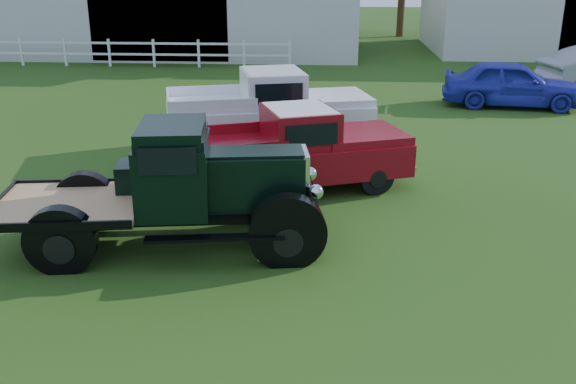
# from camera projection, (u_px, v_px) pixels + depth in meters

# --- Properties ---
(ground) EXTENTS (120.00, 120.00, 0.00)m
(ground) POSITION_uv_depth(u_px,v_px,m) (268.00, 289.00, 9.19)
(ground) COLOR #204210
(fence_rail) EXTENTS (14.20, 0.16, 1.20)m
(fence_rail) POSITION_uv_depth(u_px,v_px,m) (132.00, 53.00, 28.26)
(fence_rail) COLOR white
(fence_rail) RESTS_ON ground
(vintage_flatbed) EXTENTS (5.43, 2.75, 2.06)m
(vintage_flatbed) POSITION_uv_depth(u_px,v_px,m) (169.00, 187.00, 10.24)
(vintage_flatbed) COLOR black
(vintage_flatbed) RESTS_ON ground
(red_pickup) EXTENTS (5.03, 3.31, 1.71)m
(red_pickup) POSITION_uv_depth(u_px,v_px,m) (295.00, 149.00, 12.93)
(red_pickup) COLOR maroon
(red_pickup) RESTS_ON ground
(white_pickup) EXTENTS (5.51, 3.26, 1.90)m
(white_pickup) POSITION_uv_depth(u_px,v_px,m) (269.00, 110.00, 15.83)
(white_pickup) COLOR silver
(white_pickup) RESTS_ON ground
(misc_car_blue) EXTENTS (4.51, 2.31, 1.47)m
(misc_car_blue) POSITION_uv_depth(u_px,v_px,m) (512.00, 84.00, 20.45)
(misc_car_blue) COLOR #272BA7
(misc_car_blue) RESTS_ON ground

